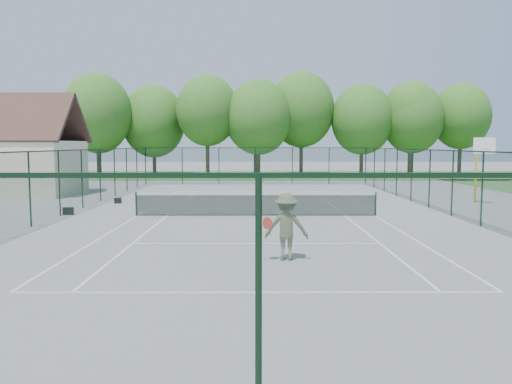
# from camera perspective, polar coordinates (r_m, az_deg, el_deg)

# --- Properties ---
(ground) EXTENTS (140.00, 140.00, 0.00)m
(ground) POSITION_cam_1_polar(r_m,az_deg,el_deg) (22.96, -0.01, -2.75)
(ground) COLOR gray
(ground) RESTS_ON ground
(grass_far) EXTENTS (80.00, 16.00, 0.01)m
(grass_far) POSITION_cam_1_polar(r_m,az_deg,el_deg) (52.83, -0.05, 1.93)
(grass_far) COLOR #3E7130
(grass_far) RESTS_ON ground
(court_lines) EXTENTS (11.05, 23.85, 0.01)m
(court_lines) POSITION_cam_1_polar(r_m,az_deg,el_deg) (22.96, -0.01, -2.74)
(court_lines) COLOR white
(court_lines) RESTS_ON ground
(tennis_net) EXTENTS (11.08, 0.08, 1.10)m
(tennis_net) POSITION_cam_1_polar(r_m,az_deg,el_deg) (22.89, -0.01, -1.33)
(tennis_net) COLOR black
(tennis_net) RESTS_ON ground
(fence_enclosure) EXTENTS (18.05, 36.05, 3.02)m
(fence_enclosure) POSITION_cam_1_polar(r_m,az_deg,el_deg) (22.79, -0.01, 1.13)
(fence_enclosure) COLOR #1A3522
(fence_enclosure) RESTS_ON ground
(utility_building) EXTENTS (8.60, 6.27, 6.63)m
(utility_building) POSITION_cam_1_polar(r_m,az_deg,el_deg) (36.41, -26.19, 4.66)
(utility_building) COLOR beige
(utility_building) RESTS_ON ground
(tree_line_far) EXTENTS (39.40, 6.40, 9.70)m
(tree_line_far) POSITION_cam_1_polar(r_m,az_deg,el_deg) (52.79, -0.05, 8.42)
(tree_line_far) COLOR #3D2B1F
(tree_line_far) RESTS_ON ground
(basketball_goal) EXTENTS (1.20, 1.43, 3.65)m
(basketball_goal) POSITION_cam_1_polar(r_m,az_deg,el_deg) (30.30, 24.27, 3.64)
(basketball_goal) COLOR yellow
(basketball_goal) RESTS_ON ground
(sports_bag_a) EXTENTS (0.47, 0.32, 0.35)m
(sports_bag_a) POSITION_cam_1_polar(r_m,az_deg,el_deg) (24.94, -20.67, -2.05)
(sports_bag_a) COLOR black
(sports_bag_a) RESTS_ON ground
(sports_bag_b) EXTENTS (0.46, 0.35, 0.31)m
(sports_bag_b) POSITION_cam_1_polar(r_m,az_deg,el_deg) (28.82, -15.51, -0.95)
(sports_bag_b) COLOR black
(sports_bag_b) RESTS_ON ground
(tennis_player) EXTENTS (1.73, 0.85, 1.92)m
(tennis_player) POSITION_cam_1_polar(r_m,az_deg,el_deg) (14.22, 3.51, -3.97)
(tennis_player) COLOR #585C41
(tennis_player) RESTS_ON ground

